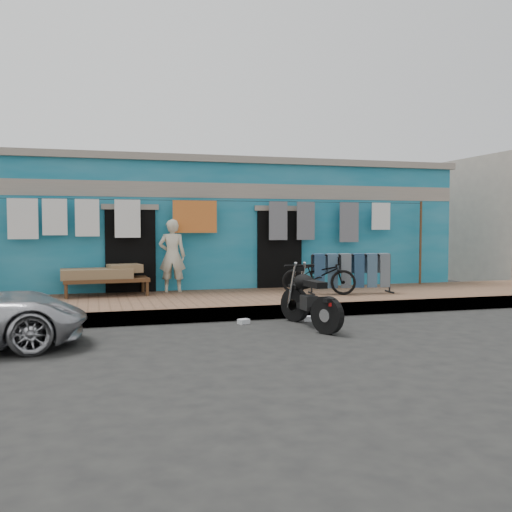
% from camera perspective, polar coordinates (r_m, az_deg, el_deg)
% --- Properties ---
extents(ground, '(80.00, 80.00, 0.00)m').
position_cam_1_polar(ground, '(9.17, 3.50, -7.83)').
color(ground, black).
rests_on(ground, ground).
extents(sidewalk, '(28.00, 3.00, 0.25)m').
position_cam_1_polar(sidewalk, '(11.98, -1.33, -4.66)').
color(sidewalk, brown).
rests_on(sidewalk, ground).
extents(curb, '(28.00, 0.10, 0.25)m').
position_cam_1_polar(curb, '(10.60, 0.68, -5.66)').
color(curb, gray).
rests_on(curb, ground).
extents(building, '(12.20, 5.20, 3.36)m').
position_cam_1_polar(building, '(15.77, -5.04, 2.86)').
color(building, '#106C8E').
rests_on(building, ground).
extents(clothesline, '(10.06, 0.06, 2.10)m').
position_cam_1_polar(clothesline, '(12.98, -4.95, 3.35)').
color(clothesline, brown).
rests_on(clothesline, sidewalk).
extents(seated_person, '(0.66, 0.51, 1.63)m').
position_cam_1_polar(seated_person, '(12.82, -8.38, 0.03)').
color(seated_person, beige).
rests_on(seated_person, sidewalk).
extents(bicycle, '(1.66, 1.20, 1.02)m').
position_cam_1_polar(bicycle, '(12.36, 6.29, -1.48)').
color(bicycle, black).
rests_on(bicycle, sidewalk).
extents(motorcycle, '(0.77, 1.68, 1.04)m').
position_cam_1_polar(motorcycle, '(9.73, 5.43, -4.10)').
color(motorcycle, black).
rests_on(motorcycle, ground).
extents(charpoy, '(1.94, 1.07, 0.62)m').
position_cam_1_polar(charpoy, '(12.54, -14.74, -2.41)').
color(charpoy, brown).
rests_on(charpoy, sidewalk).
extents(jeans_rack, '(1.96, 0.81, 0.90)m').
position_cam_1_polar(jeans_rack, '(12.65, 9.50, -1.67)').
color(jeans_rack, black).
rests_on(jeans_rack, sidewalk).
extents(litter_a, '(0.22, 0.20, 0.08)m').
position_cam_1_polar(litter_a, '(10.12, -1.25, -6.56)').
color(litter_a, silver).
rests_on(litter_a, ground).
extents(litter_b, '(0.22, 0.21, 0.09)m').
position_cam_1_polar(litter_b, '(10.53, 6.18, -6.19)').
color(litter_b, silver).
rests_on(litter_b, ground).
extents(litter_c, '(0.23, 0.25, 0.08)m').
position_cam_1_polar(litter_c, '(10.47, 5.32, -6.25)').
color(litter_c, silver).
rests_on(litter_c, ground).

